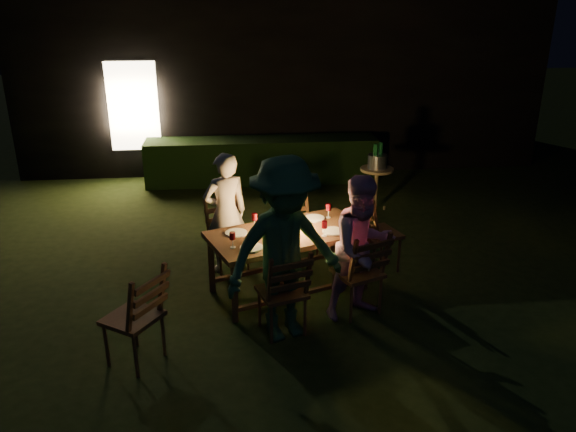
{
  "coord_description": "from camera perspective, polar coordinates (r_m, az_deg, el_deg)",
  "views": [
    {
      "loc": [
        -1.02,
        -6.25,
        3.22
      ],
      "look_at": [
        -0.41,
        -0.2,
        0.83
      ],
      "focal_mm": 35.0,
      "sensor_mm": 36.0,
      "label": 1
    }
  ],
  "objects": [
    {
      "name": "person_opp_right",
      "position": [
        5.88,
        7.59,
        -3.26
      ],
      "size": [
        0.92,
        0.82,
        1.56
      ],
      "primitive_type": "imported",
      "rotation": [
        0.0,
        0.0,
        0.36
      ],
      "color": "#CA8BB6",
      "rests_on": "ground"
    },
    {
      "name": "chair_end",
      "position": [
        7.09,
        9.01,
        -2.98
      ],
      "size": [
        0.63,
        0.61,
        1.06
      ],
      "rotation": [
        0.0,
        0.0,
        -1.25
      ],
      "color": "#462C17",
      "rests_on": "ground"
    },
    {
      "name": "wineglass_c",
      "position": [
        6.21,
        3.71,
        -1.29
      ],
      "size": [
        0.06,
        0.06,
        0.18
      ],
      "primitive_type": null,
      "color": "#59070F",
      "rests_on": "dining_table"
    },
    {
      "name": "plate_near_right",
      "position": [
        6.36,
        4.6,
        -1.54
      ],
      "size": [
        0.25,
        0.25,
        0.01
      ],
      "primitive_type": "cylinder",
      "color": "white",
      "rests_on": "dining_table"
    },
    {
      "name": "bottle_bucket_b",
      "position": [
        8.94,
        9.34,
        5.88
      ],
      "size": [
        0.07,
        0.07,
        0.32
      ],
      "primitive_type": "cylinder",
      "color": "#0F471E",
      "rests_on": "side_table"
    },
    {
      "name": "plate_far_right",
      "position": [
        6.71,
        2.69,
        -0.22
      ],
      "size": [
        0.25,
        0.25,
        0.01
      ],
      "primitive_type": "cylinder",
      "color": "white",
      "rests_on": "dining_table"
    },
    {
      "name": "chair_spare",
      "position": [
        5.49,
        -15.18,
        -11.4
      ],
      "size": [
        0.67,
        0.66,
        1.03
      ],
      "rotation": [
        0.0,
        0.0,
        0.98
      ],
      "color": "#462C17",
      "rests_on": "ground"
    },
    {
      "name": "bottle_table",
      "position": [
        6.18,
        -2.0,
        -0.82
      ],
      "size": [
        0.07,
        0.07,
        0.28
      ],
      "primitive_type": "cylinder",
      "color": "#0F471E",
      "rests_on": "dining_table"
    },
    {
      "name": "wineglass_e",
      "position": [
        6.01,
        0.49,
        -2.01
      ],
      "size": [
        0.06,
        0.06,
        0.18
      ],
      "primitive_type": null,
      "color": "silver",
      "rests_on": "dining_table"
    },
    {
      "name": "phone",
      "position": [
        5.85,
        -4.07,
        -3.66
      ],
      "size": [
        0.14,
        0.07,
        0.01
      ],
      "primitive_type": "cube",
      "color": "black",
      "rests_on": "dining_table"
    },
    {
      "name": "lantern",
      "position": [
        6.34,
        0.28,
        -0.07
      ],
      "size": [
        0.16,
        0.16,
        0.35
      ],
      "color": "white",
      "rests_on": "dining_table"
    },
    {
      "name": "plate_near_left",
      "position": [
        5.94,
        -3.74,
        -3.21
      ],
      "size": [
        0.25,
        0.25,
        0.01
      ],
      "primitive_type": "cylinder",
      "color": "white",
      "rests_on": "dining_table"
    },
    {
      "name": "person_opp_left",
      "position": [
        5.4,
        -0.33,
        -3.55
      ],
      "size": [
        1.38,
        1.08,
        1.88
      ],
      "primitive_type": "imported",
      "rotation": [
        0.0,
        0.0,
        0.36
      ],
      "color": "#2D5A38",
      "rests_on": "ground"
    },
    {
      "name": "side_table",
      "position": [
        8.96,
        9.0,
        4.31
      ],
      "size": [
        0.52,
        0.52,
        0.7
      ],
      "color": "olive",
      "rests_on": "ground"
    },
    {
      "name": "napkin_left",
      "position": [
        6.01,
        0.15,
        -2.88
      ],
      "size": [
        0.18,
        0.14,
        0.01
      ],
      "primitive_type": "cube",
      "color": "red",
      "rests_on": "dining_table"
    },
    {
      "name": "chair_far_right",
      "position": [
        7.38,
        1.25,
        -2.1
      ],
      "size": [
        0.53,
        0.55,
        0.9
      ],
      "rotation": [
        0.0,
        0.0,
        3.52
      ],
      "color": "#462C17",
      "rests_on": "ground"
    },
    {
      "name": "napkin_right",
      "position": [
        6.34,
        5.74,
        -1.64
      ],
      "size": [
        0.18,
        0.14,
        0.01
      ],
      "primitive_type": "cube",
      "color": "red",
      "rests_on": "dining_table"
    },
    {
      "name": "chair_near_left",
      "position": [
        5.74,
        -0.55,
        -9.15
      ],
      "size": [
        0.56,
        0.58,
        0.99
      ],
      "rotation": [
        0.0,
        0.0,
        0.3
      ],
      "color": "#462C17",
      "rests_on": "ground"
    },
    {
      "name": "person_house_side",
      "position": [
        6.87,
        -6.34,
        0.29
      ],
      "size": [
        0.65,
        0.53,
        1.52
      ],
      "primitive_type": "imported",
      "rotation": [
        0.0,
        0.0,
        3.5
      ],
      "color": "beige",
      "rests_on": "ground"
    },
    {
      "name": "plate_far_left",
      "position": [
        6.32,
        -5.29,
        -1.71
      ],
      "size": [
        0.25,
        0.25,
        0.01
      ],
      "primitive_type": "cylinder",
      "color": "white",
      "rests_on": "dining_table"
    },
    {
      "name": "garden_envelope",
      "position": [
        12.55,
        -1.11,
        13.92
      ],
      "size": [
        40.0,
        40.0,
        3.2
      ],
      "color": "black",
      "rests_on": "ground"
    },
    {
      "name": "wineglass_d",
      "position": [
        6.72,
        4.13,
        0.54
      ],
      "size": [
        0.06,
        0.06,
        0.18
      ],
      "primitive_type": null,
      "color": "#59070F",
      "rests_on": "dining_table"
    },
    {
      "name": "chair_far_left",
      "position": [
        7.0,
        -6.05,
        -3.35
      ],
      "size": [
        0.58,
        0.6,
        0.98
      ],
      "rotation": [
        0.0,
        0.0,
        3.51
      ],
      "color": "#462C17",
      "rests_on": "ground"
    },
    {
      "name": "ice_bucket",
      "position": [
        8.91,
        9.07,
        5.5
      ],
      "size": [
        0.3,
        0.3,
        0.22
      ],
      "primitive_type": "cylinder",
      "color": "#A5A8AD",
      "rests_on": "side_table"
    },
    {
      "name": "dining_table",
      "position": [
        6.36,
        0.08,
        -2.22
      ],
      "size": [
        1.97,
        1.45,
        0.74
      ],
      "rotation": [
        0.0,
        0.0,
        0.36
      ],
      "color": "#462C17",
      "rests_on": "ground"
    },
    {
      "name": "chair_near_right",
      "position": [
        6.13,
        7.13,
        -7.11
      ],
      "size": [
        0.61,
        0.63,
        1.02
      ],
      "rotation": [
        0.0,
        0.0,
        0.38
      ],
      "color": "#462C17",
      "rests_on": "ground"
    },
    {
      "name": "wineglass_b",
      "position": [
        5.94,
        -5.65,
        -2.44
      ],
      "size": [
        0.06,
        0.06,
        0.18
      ],
      "primitive_type": null,
      "color": "#59070F",
      "rests_on": "dining_table"
    },
    {
      "name": "wineglass_a",
      "position": [
        6.42,
        -3.43,
        -0.48
      ],
      "size": [
        0.06,
        0.06,
        0.18
      ],
      "primitive_type": null,
      "color": "#59070F",
      "rests_on": "dining_table"
    },
    {
      "name": "bottle_bucket_a",
      "position": [
        8.84,
        8.84,
        5.73
      ],
      "size": [
        0.07,
        0.07,
        0.32
      ],
      "primitive_type": "cylinder",
      "color": "#0F471E",
      "rests_on": "side_table"
    }
  ]
}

